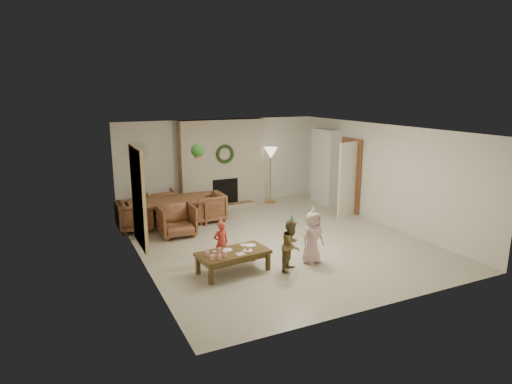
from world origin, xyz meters
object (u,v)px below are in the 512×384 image
dining_chair_far (161,204)px  coffee_table_top (233,253)px  child_pink (313,237)px  child_plaid (291,245)px  dining_table (168,213)px  dining_chair_left (134,216)px  dining_chair_near (177,221)px  child_red (221,243)px  dining_chair_right (208,207)px

dining_chair_far → coffee_table_top: (0.37, -4.14, 0.01)m
child_pink → child_plaid: bearing=-176.3°
dining_table → dining_chair_left: bearing=180.0°
dining_chair_near → dining_chair_left: (-0.82, 0.84, 0.00)m
child_red → child_plaid: bearing=137.6°
dining_chair_left → coffee_table_top: 3.53m
dining_chair_right → child_red: (-0.72, -2.84, 0.06)m
dining_table → child_red: bearing=-83.2°
dining_chair_left → child_pink: 4.52m
child_red → dining_chair_left: bearing=-72.4°
dining_chair_right → dining_chair_left: bearing=-90.0°
dining_table → child_plaid: bearing=-68.8°
coffee_table_top → child_plaid: bearing=-27.4°
dining_chair_far → dining_chair_right: 1.33m
child_red → child_plaid: size_ratio=0.87×
dining_table → coffee_table_top: size_ratio=1.44×
dining_chair_right → child_pink: bearing=14.9°
dining_table → dining_chair_left: 0.83m
coffee_table_top → child_red: child_red is taller
dining_table → child_plaid: 3.95m
dining_chair_near → dining_chair_far: 1.66m
dining_chair_left → dining_chair_near: bearing=-135.0°
dining_table → child_pink: 4.05m
dining_chair_far → child_pink: size_ratio=0.78×
child_plaid → dining_chair_left: bearing=80.5°
dining_chair_left → dining_chair_right: same height
child_red → child_plaid: (1.08, -0.84, 0.07)m
dining_chair_near → dining_table: bearing=90.0°
dining_chair_left → dining_chair_right: (1.87, -0.01, 0.00)m
coffee_table_top → child_red: (-0.06, 0.46, 0.05)m
dining_table → dining_chair_right: 1.04m
dining_table → dining_chair_near: dining_chair_near is taller
dining_chair_near → coffee_table_top: bearing=-80.7°
dining_chair_near → child_plaid: size_ratio=0.82×
child_pink → dining_chair_right: bearing=94.0°
child_plaid → dining_table: bearing=70.2°
child_plaid → dining_chair_near: bearing=75.6°
dining_chair_far → coffee_table_top: 4.15m
dining_chair_far → child_red: size_ratio=0.95×
dining_chair_near → child_pink: (1.96, -2.72, 0.15)m
dining_table → dining_chair_near: 0.83m
coffee_table_top → dining_chair_left: bearing=103.1°
dining_chair_near → coffee_table_top: dining_chair_near is taller
dining_chair_near → child_red: bearing=-80.4°
dining_chair_right → coffee_table_top: size_ratio=0.61×
coffee_table_top → child_plaid: child_plaid is taller
coffee_table_top → dining_chair_far: bearing=88.2°
child_pink → dining_chair_near: bearing=115.3°
dining_table → dining_chair_far: bearing=90.0°
dining_chair_right → child_plaid: child_plaid is taller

